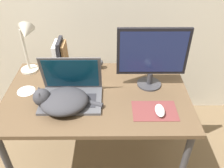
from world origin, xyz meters
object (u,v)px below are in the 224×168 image
Objects in this scene: computer_mouse at (160,110)px; cd_disc at (26,91)px; external_monitor at (152,56)px; cat at (62,100)px; book_row at (61,57)px; webcam at (100,63)px; desk_lamp at (26,40)px; laptop at (71,92)px.

computer_mouse is 0.89m from cd_disc.
computer_mouse is (0.03, -0.29, -0.21)m from external_monitor.
cat is 3.83× the size of computer_mouse.
book_row is 2.13× the size of cd_disc.
cat is 0.64m from external_monitor.
cat is 0.32m from cd_disc.
book_row is 0.29m from webcam.
cat is at bearing -157.71° from external_monitor.
desk_lamp is at bearing -174.00° from webcam.
desk_lamp reaches higher than cd_disc.
desk_lamp reaches higher than laptop.
webcam is at bearing 127.00° from computer_mouse.
book_row is at bearing 50.97° from cd_disc.
external_monitor is 0.67m from book_row.
desk_lamp is at bearing 152.85° from computer_mouse.
cd_disc is (-0.84, -0.07, -0.23)m from external_monitor.
webcam is (0.50, 0.05, -0.21)m from desk_lamp.
desk_lamp is at bearing 136.91° from laptop.
external_monitor is at bearing 22.29° from cat.
laptop is at bearing -43.09° from desk_lamp.
external_monitor is at bearing -10.65° from desk_lamp.
book_row is 3.21× the size of webcam.
laptop is 0.40m from webcam.
computer_mouse is 0.92× the size of cd_disc.
external_monitor reaches higher than computer_mouse.
webcam is (0.22, 0.44, -0.00)m from cat.
laptop is 0.57m from external_monitor.
book_row is (-0.07, 0.42, 0.06)m from cat.
laptop is at bearing -164.20° from external_monitor.
laptop reaches higher than book_row.
desk_lamp reaches higher than computer_mouse.
cat is 5.34× the size of webcam.
external_monitor is at bearing 15.80° from laptop.
webcam is (0.28, 0.03, -0.07)m from book_row.
cd_disc is at bearing -175.19° from external_monitor.
cd_disc is (-0.27, 0.16, -0.05)m from cat.
laptop is at bearing -115.18° from webcam.
external_monitor is 1.15× the size of desk_lamp.
cat is 1.67× the size of book_row.
cat is at bearing -30.68° from cd_disc.
external_monitor is 0.87m from cd_disc.
laptop is 0.97× the size of desk_lamp.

